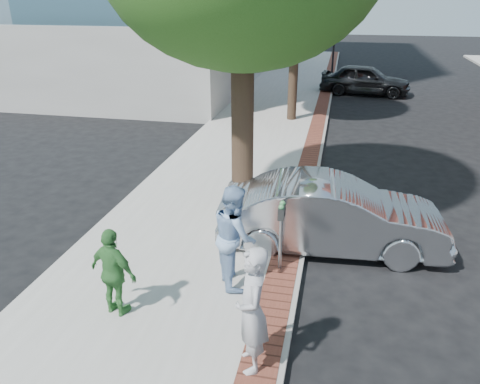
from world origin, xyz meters
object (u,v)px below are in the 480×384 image
(parking_meter, at_px, (281,222))
(bg_car, at_px, (365,80))
(person_gray, at_px, (252,311))
(person_green, at_px, (114,273))
(sedan_silver, at_px, (332,215))
(person_officer, at_px, (235,236))

(parking_meter, distance_m, bg_car, 19.33)
(person_gray, distance_m, person_green, 2.65)
(person_green, xyz_separation_m, sedan_silver, (3.56, 3.37, -0.15))
(person_gray, height_order, person_officer, person_officer)
(parking_meter, distance_m, person_green, 3.30)
(bg_car, bearing_deg, sedan_silver, -177.73)
(parking_meter, height_order, sedan_silver, sedan_silver)
(person_gray, relative_size, sedan_silver, 0.41)
(sedan_silver, bearing_deg, bg_car, -7.95)
(person_green, distance_m, sedan_silver, 4.90)
(parking_meter, bearing_deg, bg_car, 83.47)
(sedan_silver, bearing_deg, person_gray, 162.13)
(person_green, bearing_deg, parking_meter, -124.87)
(person_officer, height_order, person_green, person_officer)
(person_gray, bearing_deg, bg_car, 156.11)
(sedan_silver, bearing_deg, parking_meter, 140.31)
(person_green, height_order, sedan_silver, person_green)
(person_green, xyz_separation_m, bg_car, (4.79, 21.23, -0.13))
(parking_meter, xyz_separation_m, person_gray, (-0.06, -2.78, -0.05))
(person_gray, xyz_separation_m, bg_car, (2.25, 21.99, -0.32))
(person_officer, bearing_deg, person_gray, 174.04)
(parking_meter, relative_size, person_officer, 0.73)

